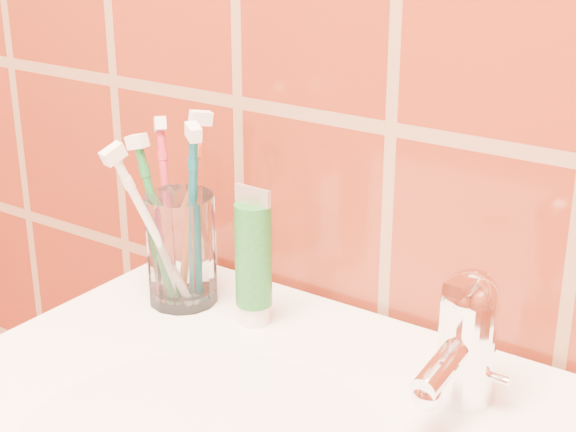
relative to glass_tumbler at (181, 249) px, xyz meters
The scene contains 8 objects.
glass_tumbler is the anchor object (origin of this frame).
toothpaste_tube 0.09m from the glass_tumbler, ahead, with size 0.04×0.04×0.14m.
faucet 0.32m from the glass_tumbler, ahead, with size 0.05×0.11×0.12m.
toothbrush_0 0.04m from the glass_tumbler, 153.61° to the right, with size 0.07×0.03×0.18m, color #1E7133, non-canonical shape.
toothbrush_1 0.04m from the glass_tumbler, 94.63° to the left, with size 0.04×0.05×0.20m, color #CA5D23, non-canonical shape.
toothbrush_2 0.05m from the glass_tumbler, 89.98° to the right, with size 0.04×0.10×0.19m, color white, non-canonical shape.
toothbrush_3 0.04m from the glass_tumbler, ahead, with size 0.05×0.04×0.20m, color #0C5A67, non-canonical shape.
toothbrush_4 0.05m from the glass_tumbler, 153.31° to the left, with size 0.07×0.07×0.19m, color #B1263D, non-canonical shape.
Camera 1 is at (0.38, 0.48, 1.27)m, focal length 55.00 mm.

